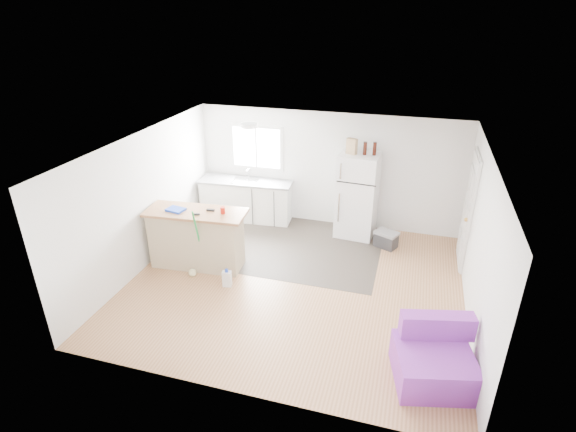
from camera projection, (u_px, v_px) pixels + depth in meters
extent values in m
cube|color=#93603D|center=(295.00, 283.00, 7.67)|extent=(5.50, 5.00, 0.01)
cube|color=white|center=(296.00, 147.00, 6.64)|extent=(5.50, 5.00, 0.01)
cube|color=white|center=(327.00, 170.00, 9.32)|extent=(5.50, 0.01, 2.40)
cube|color=white|center=(236.00, 314.00, 4.98)|extent=(5.50, 0.01, 2.40)
cube|color=white|center=(144.00, 201.00, 7.85)|extent=(0.01, 5.00, 2.40)
cube|color=white|center=(480.00, 243.00, 6.46)|extent=(0.01, 5.00, 2.40)
cube|color=#322B25|center=(277.00, 243.00, 8.93)|extent=(4.05, 2.50, 0.00)
cube|color=white|center=(257.00, 147.00, 9.55)|extent=(1.18, 0.04, 0.98)
cube|color=white|center=(256.00, 148.00, 9.54)|extent=(1.05, 0.01, 0.85)
cube|color=white|center=(256.00, 148.00, 9.53)|extent=(0.03, 0.02, 0.85)
cube|color=white|center=(468.00, 212.00, 7.89)|extent=(0.05, 0.82, 2.03)
cube|color=white|center=(468.00, 211.00, 7.88)|extent=(0.03, 0.92, 2.10)
sphere|color=gold|center=(466.00, 220.00, 7.63)|extent=(0.07, 0.07, 0.07)
cylinder|color=white|center=(249.00, 125.00, 8.00)|extent=(0.30, 0.30, 0.07)
cube|color=white|center=(247.00, 200.00, 9.81)|extent=(1.98, 0.74, 0.85)
cube|color=slate|center=(246.00, 181.00, 9.62)|extent=(2.04, 0.78, 0.04)
cube|color=silver|center=(245.00, 182.00, 9.60)|extent=(0.57, 0.45, 0.06)
cube|color=#C6B08F|center=(197.00, 240.00, 8.00)|extent=(1.64, 0.69, 1.03)
cube|color=#B2784C|center=(196.00, 212.00, 7.76)|extent=(1.80, 0.81, 0.05)
cube|color=white|center=(357.00, 195.00, 8.96)|extent=(0.81, 0.77, 1.72)
cube|color=black|center=(356.00, 184.00, 8.49)|extent=(0.76, 0.07, 0.02)
cube|color=silver|center=(341.00, 171.00, 8.47)|extent=(0.03, 0.02, 0.31)
cube|color=silver|center=(339.00, 208.00, 8.79)|extent=(0.03, 0.02, 0.60)
cube|color=#29292B|center=(386.00, 240.00, 8.76)|extent=(0.49, 0.42, 0.27)
cube|color=gray|center=(387.00, 233.00, 8.69)|extent=(0.51, 0.44, 0.05)
cube|color=purple|center=(433.00, 366.00, 5.61)|extent=(1.11, 1.07, 0.44)
cube|color=purple|center=(437.00, 325.00, 5.73)|extent=(0.96, 0.43, 0.33)
cube|color=silver|center=(227.00, 279.00, 7.54)|extent=(0.17, 0.13, 0.28)
cylinder|color=#1A3BBC|center=(227.00, 271.00, 7.47)|extent=(0.06, 0.06, 0.05)
cylinder|color=green|center=(199.00, 241.00, 7.67)|extent=(0.06, 0.34, 1.24)
sphere|color=beige|center=(193.00, 273.00, 7.85)|extent=(0.14, 0.14, 0.14)
cylinder|color=red|center=(223.00, 210.00, 7.64)|extent=(0.09, 0.09, 0.12)
cube|color=blue|center=(176.00, 210.00, 7.77)|extent=(0.33, 0.27, 0.04)
cube|color=black|center=(211.00, 210.00, 7.76)|extent=(0.14, 0.06, 0.03)
cube|color=black|center=(197.00, 214.00, 7.61)|extent=(0.11, 0.07, 0.03)
cube|color=#9E825A|center=(352.00, 146.00, 8.52)|extent=(0.22, 0.16, 0.30)
cylinder|color=black|center=(365.00, 148.00, 8.48)|extent=(0.09, 0.09, 0.25)
cylinder|color=black|center=(375.00, 149.00, 8.47)|extent=(0.08, 0.08, 0.25)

